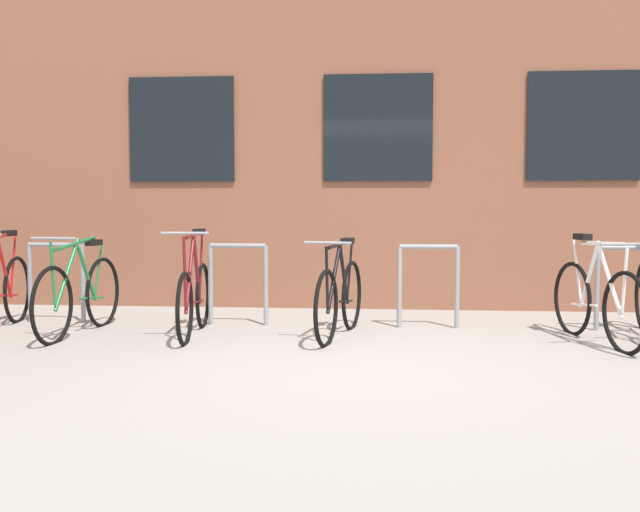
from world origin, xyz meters
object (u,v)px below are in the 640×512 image
(bicycle_maroon, at_px, (194,296))
(bicycle_green, at_px, (79,294))
(bicycle_white, at_px, (597,301))
(bicycle_black, at_px, (340,297))

(bicycle_maroon, bearing_deg, bicycle_green, -177.42)
(bicycle_white, relative_size, bicycle_maroon, 1.00)
(bicycle_black, height_order, bicycle_green, bicycle_green)
(bicycle_black, height_order, bicycle_maroon, bicycle_maroon)
(bicycle_black, relative_size, bicycle_green, 0.93)
(bicycle_white, distance_m, bicycle_maroon, 3.82)
(bicycle_black, distance_m, bicycle_green, 2.58)
(bicycle_green, xyz_separation_m, bicycle_white, (4.97, -0.02, -0.00))
(bicycle_black, relative_size, bicycle_maroon, 1.00)
(bicycle_white, bearing_deg, bicycle_green, 179.80)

